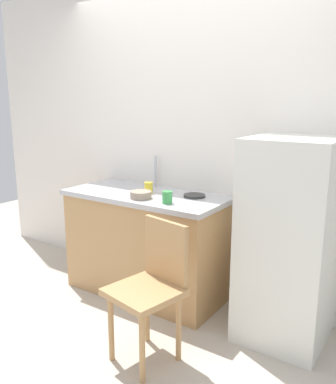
{
  "coord_description": "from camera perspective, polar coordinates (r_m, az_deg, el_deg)",
  "views": [
    {
      "loc": [
        1.71,
        -1.93,
        1.63
      ],
      "look_at": [
        0.01,
        0.6,
        0.93
      ],
      "focal_mm": 37.84,
      "sensor_mm": 36.0,
      "label": 1
    }
  ],
  "objects": [
    {
      "name": "cup_green",
      "position": [
        2.98,
        -0.1,
        -0.76
      ],
      "size": [
        0.08,
        0.08,
        0.09
      ],
      "primitive_type": "cylinder",
      "color": "green",
      "rests_on": "countertop"
    },
    {
      "name": "back_wall",
      "position": [
        3.41,
        3.73,
        7.77
      ],
      "size": [
        4.8,
        0.1,
        2.64
      ],
      "primitive_type": "cube",
      "color": "white",
      "rests_on": "ground_plane"
    },
    {
      "name": "chair",
      "position": [
        2.59,
        -2.33,
        -12.91
      ],
      "size": [
        0.47,
        0.47,
        0.89
      ],
      "rotation": [
        0.0,
        0.0,
        -0.21
      ],
      "color": "tan",
      "rests_on": "ground_plane"
    },
    {
      "name": "faucet",
      "position": [
        3.54,
        -1.76,
        2.9
      ],
      "size": [
        0.02,
        0.02,
        0.27
      ],
      "primitive_type": "cylinder",
      "color": "#B7B7BC",
      "rests_on": "countertop"
    },
    {
      "name": "ground_plane",
      "position": [
        3.05,
        -6.79,
        -19.39
      ],
      "size": [
        8.0,
        8.0,
        0.0
      ],
      "primitive_type": "plane",
      "color": "#BCB2A3"
    },
    {
      "name": "terracotta_bowl",
      "position": [
        3.14,
        -3.86,
        -0.4
      ],
      "size": [
        0.17,
        0.17,
        0.06
      ],
      "primitive_type": "cylinder",
      "color": "gray",
      "rests_on": "countertop"
    },
    {
      "name": "cabinet_base",
      "position": [
        3.46,
        -3.0,
        -7.55
      ],
      "size": [
        1.32,
        0.6,
        0.84
      ],
      "primitive_type": "cube",
      "color": "tan",
      "rests_on": "ground_plane"
    },
    {
      "name": "refrigerator",
      "position": [
        2.85,
        16.63,
        -6.69
      ],
      "size": [
        0.57,
        0.59,
        1.39
      ],
      "primitive_type": "cube",
      "color": "silver",
      "rests_on": "ground_plane"
    },
    {
      "name": "cup_yellow",
      "position": [
        3.3,
        -2.76,
        0.6
      ],
      "size": [
        0.07,
        0.07,
        0.09
      ],
      "primitive_type": "cylinder",
      "color": "yellow",
      "rests_on": "countertop"
    },
    {
      "name": "hotplate",
      "position": [
        3.19,
        3.75,
        -0.52
      ],
      "size": [
        0.17,
        0.17,
        0.02
      ],
      "primitive_type": "cylinder",
      "color": "#2D2D2D",
      "rests_on": "countertop"
    },
    {
      "name": "countertop",
      "position": [
        3.33,
        -3.09,
        -0.47
      ],
      "size": [
        1.36,
        0.64,
        0.04
      ],
      "primitive_type": "cube",
      "color": "#B7B7BC",
      "rests_on": "cabinet_base"
    }
  ]
}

